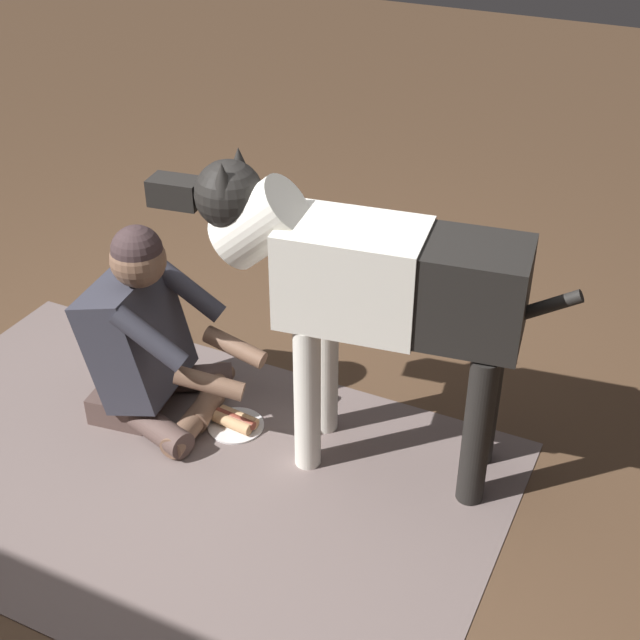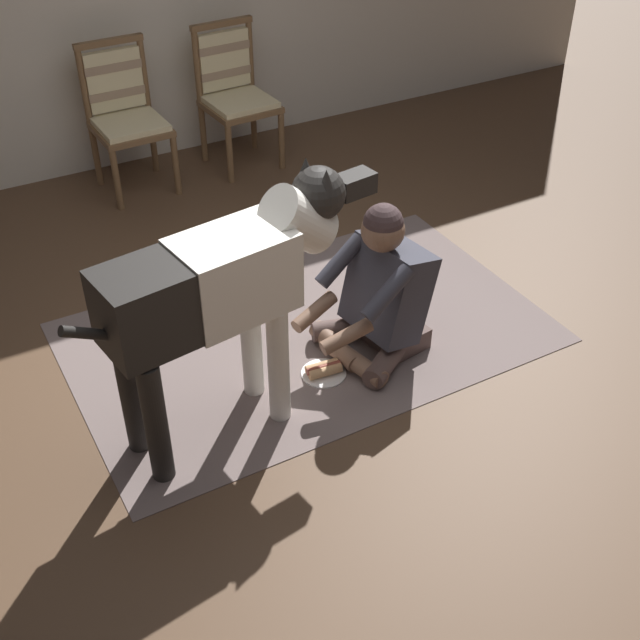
{
  "view_description": "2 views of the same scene",
  "coord_description": "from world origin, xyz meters",
  "px_view_note": "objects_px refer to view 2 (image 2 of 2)",
  "views": [
    {
      "loc": [
        -1.52,
        2.18,
        2.25
      ],
      "look_at": [
        -0.3,
        -0.35,
        0.45
      ],
      "focal_mm": 48.92,
      "sensor_mm": 36.0,
      "label": 1
    },
    {
      "loc": [
        -1.56,
        -2.8,
        2.64
      ],
      "look_at": [
        -0.14,
        -0.26,
        0.47
      ],
      "focal_mm": 45.57,
      "sensor_mm": 36.0,
      "label": 2
    }
  ],
  "objects_px": {
    "person_sitting_on_floor": "(380,294)",
    "hot_dog_on_plate": "(324,371)",
    "dining_chair_right_of_pair": "(234,89)",
    "large_dog": "(223,286)",
    "dining_chair_left_of_pair": "(124,110)"
  },
  "relations": [
    {
      "from": "dining_chair_right_of_pair",
      "to": "hot_dog_on_plate",
      "type": "distance_m",
      "value": 2.58
    },
    {
      "from": "dining_chair_right_of_pair",
      "to": "person_sitting_on_floor",
      "type": "xyz_separation_m",
      "value": [
        -0.31,
        -2.39,
        -0.2
      ]
    },
    {
      "from": "dining_chair_left_of_pair",
      "to": "large_dog",
      "type": "bearing_deg",
      "value": -98.55
    },
    {
      "from": "dining_chair_right_of_pair",
      "to": "hot_dog_on_plate",
      "type": "xyz_separation_m",
      "value": [
        -0.65,
        -2.44,
        -0.52
      ]
    },
    {
      "from": "dining_chair_right_of_pair",
      "to": "large_dog",
      "type": "height_order",
      "value": "large_dog"
    },
    {
      "from": "dining_chair_left_of_pair",
      "to": "hot_dog_on_plate",
      "type": "distance_m",
      "value": 2.5
    },
    {
      "from": "hot_dog_on_plate",
      "to": "large_dog",
      "type": "bearing_deg",
      "value": -171.92
    },
    {
      "from": "large_dog",
      "to": "hot_dog_on_plate",
      "type": "xyz_separation_m",
      "value": [
        0.52,
        0.07,
        -0.73
      ]
    },
    {
      "from": "dining_chair_left_of_pair",
      "to": "large_dog",
      "type": "relative_size",
      "value": 0.66
    },
    {
      "from": "person_sitting_on_floor",
      "to": "hot_dog_on_plate",
      "type": "distance_m",
      "value": 0.47
    },
    {
      "from": "dining_chair_left_of_pair",
      "to": "hot_dog_on_plate",
      "type": "bearing_deg",
      "value": -86.65
    },
    {
      "from": "dining_chair_right_of_pair",
      "to": "hot_dog_on_plate",
      "type": "height_order",
      "value": "dining_chair_right_of_pair"
    },
    {
      "from": "dining_chair_right_of_pair",
      "to": "large_dog",
      "type": "xyz_separation_m",
      "value": [
        -1.17,
        -2.52,
        0.21
      ]
    },
    {
      "from": "hot_dog_on_plate",
      "to": "dining_chair_left_of_pair",
      "type": "bearing_deg",
      "value": 93.35
    },
    {
      "from": "dining_chair_right_of_pair",
      "to": "large_dog",
      "type": "relative_size",
      "value": 0.66
    }
  ]
}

